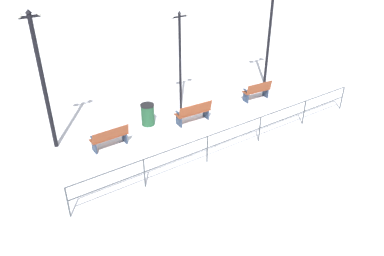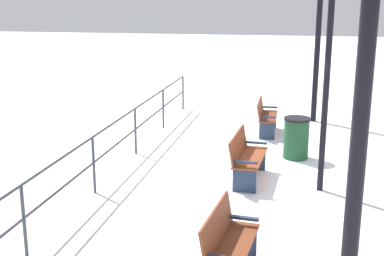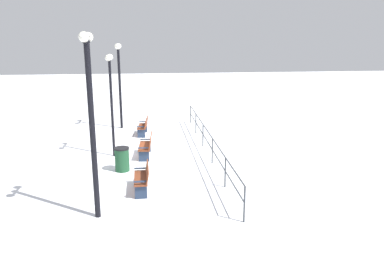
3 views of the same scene
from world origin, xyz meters
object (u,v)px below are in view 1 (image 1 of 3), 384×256
Objects in this scene: bench_second at (194,112)px; lamppost_middle at (180,43)px; lamppost_far at (40,66)px; lamppost_near at (271,20)px; bench_third at (110,137)px; trash_bin at (148,114)px; bench_nearest at (257,91)px.

lamppost_middle reaches higher than bench_second.
lamppost_near is at bearing -90.00° from lamppost_far.
trash_bin is at bearing -69.30° from bench_third.
lamppost_far reaches higher than bench_third.
lamppost_far is at bearing 90.00° from lamppost_near.
bench_second is 2.92m from lamppost_middle.
bench_second is at bearing 97.58° from bench_nearest.
bench_nearest is 7.43m from bench_third.
lamppost_near is at bearing -86.22° from trash_bin.
lamppost_far is at bearing 51.82° from bench_third.
bench_second reaches higher than bench_nearest.
bench_second is 0.36× the size of lamppost_middle.
bench_third is (0.14, 3.72, -0.02)m from bench_second.
lamppost_middle is 4.69× the size of trash_bin.
lamppost_near reaches higher than bench_nearest.
bench_third is 9.67m from lamppost_near.
bench_second is 0.30× the size of lamppost_far.
bench_nearest is 0.32× the size of lamppost_middle.
bench_second is at bearing -104.74° from lamppost_far.
lamppost_middle is 5.67m from lamppost_far.
lamppost_middle reaches higher than trash_bin.
lamppost_far is at bearing 78.59° from bench_second.
bench_third is at bearing 95.39° from bench_nearest.
bench_second is at bearing 104.60° from lamppost_near.
bench_third is 2.21m from trash_bin.
lamppost_near is at bearing -72.07° from bench_second.
trash_bin is at bearing -97.18° from lamppost_far.
bench_third is at bearing 111.56° from trash_bin.
lamppost_middle is (1.42, -0.27, 2.54)m from bench_second.
bench_nearest is 4.47m from lamppost_middle.
bench_nearest is at bearing -84.41° from bench_second.
bench_second is 1.91m from trash_bin.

